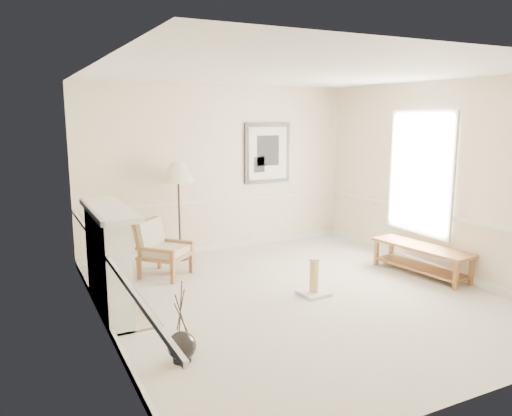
{
  "coord_description": "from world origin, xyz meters",
  "views": [
    {
      "loc": [
        -3.35,
        -5.41,
        2.39
      ],
      "look_at": [
        -0.29,
        0.7,
        1.12
      ],
      "focal_mm": 35.0,
      "sensor_mm": 36.0,
      "label": 1
    }
  ],
  "objects_px": {
    "armchair": "(159,246)",
    "floor_lamp": "(178,175)",
    "bench": "(421,255)",
    "floor_vase": "(182,347)",
    "scratching_post": "(314,284)"
  },
  "relations": [
    {
      "from": "floor_vase",
      "to": "scratching_post",
      "type": "relative_size",
      "value": 1.63
    },
    {
      "from": "floor_vase",
      "to": "armchair",
      "type": "bearing_deg",
      "value": 78.39
    },
    {
      "from": "bench",
      "to": "scratching_post",
      "type": "relative_size",
      "value": 3.18
    },
    {
      "from": "floor_vase",
      "to": "floor_lamp",
      "type": "bearing_deg",
      "value": 72.12
    },
    {
      "from": "armchair",
      "to": "floor_lamp",
      "type": "height_order",
      "value": "floor_lamp"
    },
    {
      "from": "floor_lamp",
      "to": "bench",
      "type": "bearing_deg",
      "value": -38.7
    },
    {
      "from": "floor_vase",
      "to": "scratching_post",
      "type": "xyz_separation_m",
      "value": [
        2.17,
        0.97,
        0.01
      ]
    },
    {
      "from": "floor_lamp",
      "to": "armchair",
      "type": "bearing_deg",
      "value": -128.64
    },
    {
      "from": "floor_lamp",
      "to": "floor_vase",
      "type": "bearing_deg",
      "value": -107.88
    },
    {
      "from": "floor_vase",
      "to": "bench",
      "type": "height_order",
      "value": "floor_vase"
    },
    {
      "from": "floor_vase",
      "to": "floor_lamp",
      "type": "relative_size",
      "value": 0.51
    },
    {
      "from": "armchair",
      "to": "scratching_post",
      "type": "height_order",
      "value": "armchair"
    },
    {
      "from": "floor_lamp",
      "to": "bench",
      "type": "xyz_separation_m",
      "value": [
        3.01,
        -2.42,
        -1.13
      ]
    },
    {
      "from": "floor_lamp",
      "to": "scratching_post",
      "type": "xyz_separation_m",
      "value": [
        1.07,
        -2.44,
        -1.27
      ]
    },
    {
      "from": "armchair",
      "to": "floor_lamp",
      "type": "xyz_separation_m",
      "value": [
        0.54,
        0.67,
        0.97
      ]
    }
  ]
}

